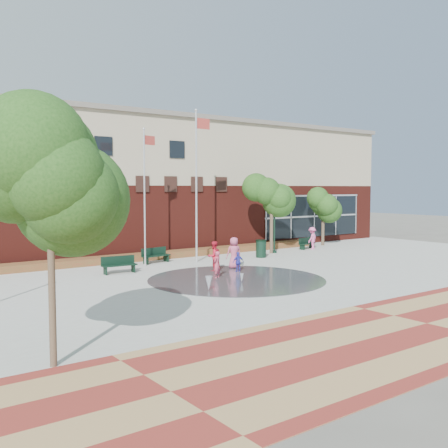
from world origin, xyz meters
TOP-DOWN VIEW (x-y plane):
  - ground at (0.00, 0.00)m, footprint 120.00×120.00m
  - plaza_concrete at (0.00, 4.00)m, footprint 46.00×18.00m
  - paver_band at (0.00, -7.00)m, footprint 46.00×6.00m
  - splash_pad at (0.00, 3.00)m, footprint 8.40×8.40m
  - library_building at (0.00, 17.48)m, footprint 44.40×10.40m
  - flower_bed at (0.00, 11.60)m, footprint 26.00×1.20m
  - flagpole_left at (-1.41, 9.45)m, footprint 0.87×0.30m
  - flagpole_right at (1.73, 8.99)m, footprint 1.10×0.19m
  - lamp_right at (8.22, 9.52)m, footprint 0.38×0.38m
  - bench_left at (-3.74, 7.89)m, footprint 1.81×0.64m
  - bench_mid at (-0.44, 10.05)m, footprint 1.84×0.79m
  - bench_right at (11.55, 9.78)m, footprint 1.67×0.85m
  - trash_can at (6.02, 8.29)m, footprint 0.68×0.68m
  - tree_big_left at (-10.99, -3.91)m, footprint 4.03×4.03m
  - tree_mid at (7.89, 9.43)m, footprint 3.14×3.14m
  - tree_small_right at (14.23, 10.76)m, footprint 2.52×2.52m
  - water_jet_a at (-2.64, 1.50)m, footprint 0.31×0.31m
  - water_jet_b at (-0.34, 2.16)m, footprint 0.18×0.18m
  - child_splash at (-0.53, 3.87)m, footprint 0.57×0.51m
  - adult_red at (0.57, 5.67)m, footprint 0.80×0.65m
  - adult_pink at (1.98, 5.78)m, footprint 0.95×0.74m
  - child_blue at (1.43, 4.70)m, footprint 0.66×0.37m
  - person_bench at (11.75, 9.46)m, footprint 1.16×0.91m

SIDE VIEW (x-z plane):
  - ground at x=0.00m, z-range 0.00..0.00m
  - flower_bed at x=0.00m, z-range -0.20..0.20m
  - water_jet_a at x=-2.64m, z-range -0.31..0.31m
  - water_jet_b at x=-0.34m, z-range -0.21..0.21m
  - plaza_concrete at x=0.00m, z-range 0.00..0.01m
  - paver_band at x=0.00m, z-range 0.00..0.01m
  - splash_pad at x=0.00m, z-range 0.00..0.01m
  - bench_right at x=11.55m, z-range -0.14..0.67m
  - bench_left at x=-3.74m, z-range -0.16..0.74m
  - bench_mid at x=-0.44m, z-range -0.16..0.74m
  - child_blue at x=1.43m, z-range 0.00..1.05m
  - trash_can at x=6.02m, z-range 0.01..1.13m
  - child_splash at x=-0.53m, z-range 0.00..1.31m
  - adult_red at x=0.57m, z-range 0.00..1.58m
  - person_bench at x=11.75m, z-range 0.00..1.58m
  - adult_pink at x=1.98m, z-range 0.00..1.71m
  - lamp_right at x=8.22m, z-range 0.44..4.07m
  - tree_small_right at x=14.23m, z-range 0.99..5.30m
  - tree_mid at x=7.89m, z-range 1.21..6.50m
  - flagpole_left at x=-1.41m, z-range 0.43..8.09m
  - tree_big_left at x=-10.99m, z-range 1.38..7.82m
  - library_building at x=0.00m, z-range 0.04..9.24m
  - flagpole_right at x=1.73m, z-range 0.52..9.42m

